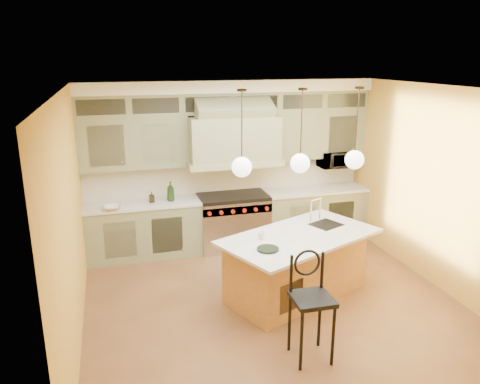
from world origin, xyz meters
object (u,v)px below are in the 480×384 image
object	(u,v)px
counter_stool	(311,299)
microwave	(334,159)
kitchen_island	(297,264)
range	(233,221)

from	to	relation	value
counter_stool	microwave	distance (m)	4.00
kitchen_island	microwave	world-z (taller)	microwave
range	counter_stool	size ratio (longest dim) A/B	0.97
range	kitchen_island	bearing A→B (deg)	-78.18
kitchen_island	range	bearing A→B (deg)	78.49
microwave	range	bearing A→B (deg)	-176.88
range	microwave	distance (m)	2.18
kitchen_island	counter_stool	xyz separation A→B (m)	(-0.40, -1.37, 0.24)
range	microwave	world-z (taller)	microwave
counter_stool	microwave	size ratio (longest dim) A/B	2.29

